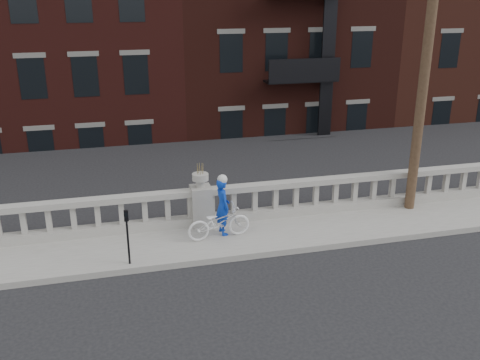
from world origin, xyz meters
name	(u,v)px	position (x,y,z in m)	size (l,w,h in m)	color
ground	(236,306)	(0.00, 0.00, 0.00)	(120.00, 120.00, 0.00)	black
sidewalk	(208,241)	(0.00, 3.00, 0.07)	(32.00, 2.20, 0.15)	gray
balustrade	(201,208)	(0.00, 3.95, 0.64)	(28.00, 0.34, 1.03)	gray
planter_pedestal	(201,201)	(0.00, 3.95, 0.83)	(0.55, 0.55, 1.76)	gray
lower_level	(152,54)	(0.56, 23.04, 2.63)	(80.00, 44.00, 20.80)	#605E59
utility_pole	(430,30)	(6.20, 3.60, 5.24)	(1.60, 0.28, 10.00)	#422D1E
parking_meter_d	(127,231)	(-2.06, 2.15, 1.00)	(0.10, 0.09, 1.36)	black
bicycle	(219,222)	(0.29, 3.00, 0.59)	(0.58, 1.66, 0.87)	white
cyclist	(223,206)	(0.45, 3.23, 0.92)	(0.56, 0.37, 1.54)	#0C35B6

